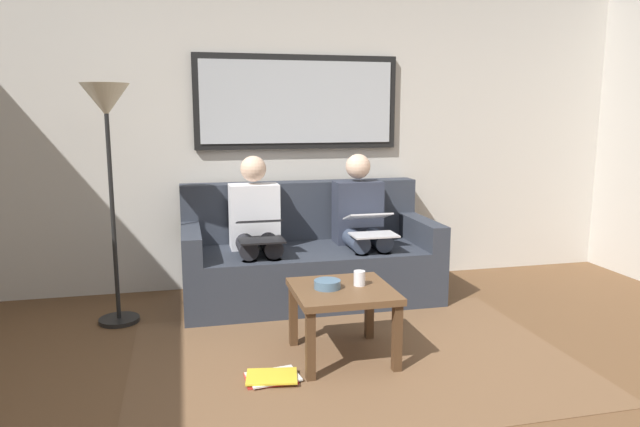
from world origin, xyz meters
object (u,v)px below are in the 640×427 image
at_px(couch, 308,258).
at_px(person_right, 256,226).
at_px(laptop_silver, 370,224).
at_px(laptop_black, 260,230).
at_px(standing_lamp, 107,127).
at_px(cup, 359,278).
at_px(magazine_stack, 272,377).
at_px(person_left, 361,221).
at_px(bowl, 327,284).
at_px(coffee_table, 343,299).
at_px(framed_mirror, 298,102).

height_order(couch, person_right, person_right).
height_order(laptop_silver, laptop_black, laptop_silver).
bearing_deg(laptop_black, person_right, -90.00).
bearing_deg(standing_lamp, person_right, -168.87).
bearing_deg(standing_lamp, cup, 148.18).
bearing_deg(magazine_stack, person_right, -93.96).
height_order(couch, standing_lamp, standing_lamp).
bearing_deg(cup, laptop_black, -61.32).
bearing_deg(magazine_stack, standing_lamp, -51.67).
relative_size(magazine_stack, standing_lamp, 0.19).
distance_m(person_right, magazine_stack, 1.48).
bearing_deg(person_right, person_left, 180.00).
height_order(bowl, standing_lamp, standing_lamp).
height_order(bowl, laptop_silver, laptop_silver).
bearing_deg(cup, person_left, -107.78).
relative_size(cup, bowl, 0.57).
distance_m(coffee_table, person_right, 1.23).
bearing_deg(bowl, laptop_silver, -122.06).
height_order(framed_mirror, laptop_silver, framed_mirror).
distance_m(couch, standing_lamp, 1.80).
bearing_deg(couch, laptop_black, 36.70).
distance_m(coffee_table, person_left, 1.27).
relative_size(person_left, person_right, 1.00).
relative_size(couch, person_right, 1.72).
bearing_deg(coffee_table, laptop_silver, -117.37).
bearing_deg(person_right, bowl, 103.75).
distance_m(coffee_table, magazine_stack, 0.62).
bearing_deg(person_left, cup, 72.22).
distance_m(cup, person_left, 1.19).
relative_size(framed_mirror, magazine_stack, 5.35).
xyz_separation_m(bowl, laptop_black, (0.28, -0.89, 0.17)).
xyz_separation_m(laptop_silver, standing_lamp, (1.85, -0.04, 0.74)).
height_order(framed_mirror, bowl, framed_mirror).
bearing_deg(standing_lamp, bowl, 143.97).
height_order(cup, bowl, cup).
bearing_deg(framed_mirror, magazine_stack, 74.16).
relative_size(cup, laptop_black, 0.26).
distance_m(bowl, standing_lamp, 1.83).
bearing_deg(magazine_stack, bowl, -149.19).
relative_size(laptop_silver, laptop_black, 1.07).
xyz_separation_m(coffee_table, laptop_black, (0.37, -0.90, 0.26)).
bearing_deg(person_left, bowl, 63.62).
bearing_deg(laptop_black, magazine_stack, 85.16).
distance_m(couch, laptop_black, 0.61).
bearing_deg(person_right, laptop_silver, 164.29).
bearing_deg(person_right, couch, -170.78).
bearing_deg(framed_mirror, couch, 90.00).
distance_m(couch, framed_mirror, 1.30).
bearing_deg(standing_lamp, framed_mirror, -155.39).
distance_m(bowl, person_right, 1.18).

